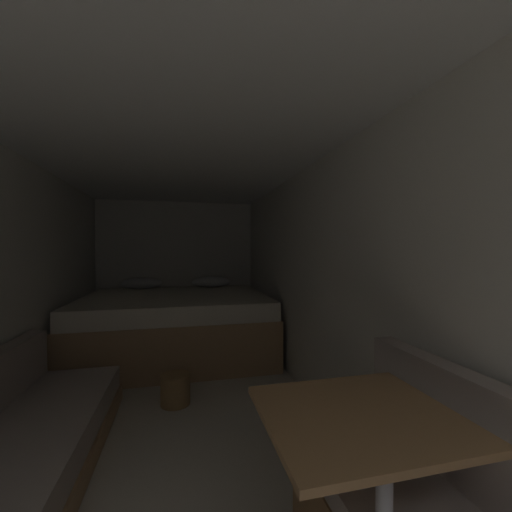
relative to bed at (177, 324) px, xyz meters
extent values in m
plane|color=beige|center=(0.00, -1.76, -0.39)|extent=(7.46, 7.46, 0.00)
cube|color=silver|center=(0.00, 0.99, 0.66)|extent=(2.48, 0.05, 2.10)
cube|color=silver|center=(1.21, -1.76, 0.66)|extent=(0.05, 5.46, 2.10)
cube|color=white|center=(0.00, -1.76, 1.74)|extent=(2.48, 5.46, 0.05)
cube|color=tan|center=(0.00, -0.01, -0.11)|extent=(2.26, 1.86, 0.56)
cube|color=beige|center=(0.00, -0.01, 0.28)|extent=(2.22, 1.82, 0.20)
ellipsoid|color=white|center=(-0.51, 0.73, 0.46)|extent=(0.58, 0.29, 0.16)
ellipsoid|color=white|center=(0.51, 0.73, 0.46)|extent=(0.58, 0.29, 0.16)
cube|color=#A8998E|center=(1.12, -3.26, 0.26)|extent=(0.10, 1.19, 0.43)
cube|color=#9E7247|center=(0.66, -3.19, 0.38)|extent=(0.65, 0.57, 0.02)
cylinder|color=silver|center=(0.66, -3.05, -0.01)|extent=(0.05, 0.05, 0.75)
cylinder|color=olive|center=(0.01, -1.36, -0.26)|extent=(0.25, 0.25, 0.26)
camera|label=1|loc=(0.06, -4.14, 0.95)|focal=22.01mm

